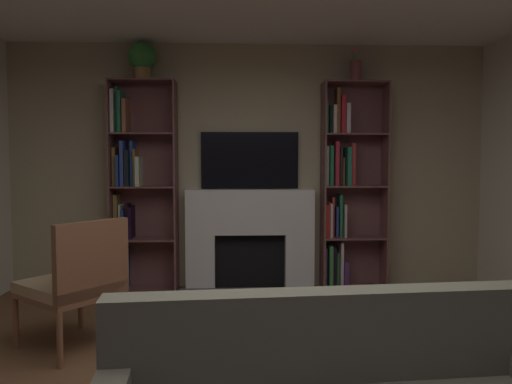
# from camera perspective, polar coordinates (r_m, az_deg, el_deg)

# --- Properties ---
(wall_back_accent) EXTENTS (5.41, 0.06, 2.71)m
(wall_back_accent) POSITION_cam_1_polar(r_m,az_deg,el_deg) (5.54, -0.75, 2.97)
(wall_back_accent) COLOR tan
(wall_back_accent) RESTS_ON ground_plane
(fireplace) EXTENTS (1.52, 0.51, 1.11)m
(fireplace) POSITION_cam_1_polar(r_m,az_deg,el_deg) (5.47, -0.70, -5.20)
(fireplace) COLOR white
(fireplace) RESTS_ON ground_plane
(tv) EXTENTS (1.08, 0.06, 0.63)m
(tv) POSITION_cam_1_polar(r_m,az_deg,el_deg) (5.48, -0.73, 3.70)
(tv) COLOR black
(tv) RESTS_ON fireplace
(bookshelf_left) EXTENTS (0.71, 0.32, 2.28)m
(bookshelf_left) POSITION_cam_1_polar(r_m,az_deg,el_deg) (5.51, -13.79, 0.83)
(bookshelf_left) COLOR brown
(bookshelf_left) RESTS_ON ground_plane
(bookshelf_right) EXTENTS (0.71, 0.30, 2.28)m
(bookshelf_right) POSITION_cam_1_polar(r_m,az_deg,el_deg) (5.54, 10.32, 0.41)
(bookshelf_right) COLOR brown
(bookshelf_right) RESTS_ON ground_plane
(potted_plant) EXTENTS (0.30, 0.30, 0.40)m
(potted_plant) POSITION_cam_1_polar(r_m,az_deg,el_deg) (5.56, -13.09, 14.85)
(potted_plant) COLOR #A67B44
(potted_plant) RESTS_ON bookshelf_left
(vase_with_flowers) EXTENTS (0.12, 0.12, 0.38)m
(vase_with_flowers) POSITION_cam_1_polar(r_m,az_deg,el_deg) (5.60, 11.50, 13.75)
(vase_with_flowers) COLOR brown
(vase_with_flowers) RESTS_ON bookshelf_right
(armchair) EXTENTS (0.88, 0.87, 0.99)m
(armchair) POSITION_cam_1_polar(r_m,az_deg,el_deg) (3.97, -20.16, -9.78)
(armchair) COLOR brown
(armchair) RESTS_ON ground_plane
(coffee_table) EXTENTS (0.89, 0.51, 0.43)m
(coffee_table) POSITION_cam_1_polar(r_m,az_deg,el_deg) (2.83, 6.90, -18.11)
(coffee_table) COLOR #937150
(coffee_table) RESTS_ON ground_plane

